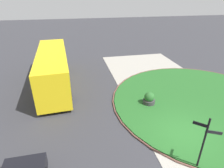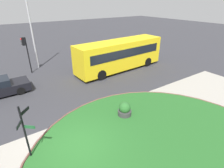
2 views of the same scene
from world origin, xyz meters
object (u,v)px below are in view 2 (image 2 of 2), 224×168
object	(u,v)px
planter_near_signpost	(125,110)
signpost_directional	(25,130)
lamppost_tall	(31,26)
traffic_light_far	(25,47)
bus_yellow	(120,54)

from	to	relation	value
planter_near_signpost	signpost_directional	bearing A→B (deg)	-178.60
signpost_directional	lamppost_tall	xyz separation A→B (m)	(3.54, 12.96, 2.87)
traffic_light_far	lamppost_tall	bearing A→B (deg)	-133.59
bus_yellow	lamppost_tall	world-z (taller)	lamppost_tall
signpost_directional	lamppost_tall	world-z (taller)	lamppost_tall
signpost_directional	lamppost_tall	size ratio (longest dim) A/B	0.35
planter_near_signpost	bus_yellow	bearing A→B (deg)	55.43
traffic_light_far	lamppost_tall	xyz separation A→B (m)	(1.11, 1.13, 1.83)
traffic_light_far	lamppost_tall	size ratio (longest dim) A/B	0.44
signpost_directional	planter_near_signpost	distance (m)	6.04
bus_yellow	planter_near_signpost	distance (m)	8.88
lamppost_tall	planter_near_signpost	bearing A→B (deg)	-79.49
bus_yellow	lamppost_tall	distance (m)	9.67
bus_yellow	traffic_light_far	world-z (taller)	traffic_light_far
lamppost_tall	signpost_directional	bearing A→B (deg)	-105.27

